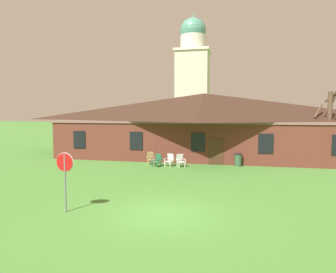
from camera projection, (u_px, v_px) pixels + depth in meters
name	position (u px, v px, depth m)	size (l,w,h in m)	color
ground_plane	(164.00, 214.00, 12.39)	(200.00, 200.00, 0.00)	#477F33
brick_building	(204.00, 124.00, 28.80)	(26.65, 10.40, 5.88)	brown
dome_tower	(193.00, 82.00, 46.36)	(5.18, 5.18, 19.12)	beige
stop_sign	(65.00, 170.00, 12.55)	(0.81, 0.09, 2.50)	slate
lawn_chair_by_porch	(151.00, 158.00, 24.13)	(0.78, 0.83, 0.96)	tan
lawn_chair_near_door	(157.00, 160.00, 23.06)	(0.78, 0.83, 0.96)	#28704C
lawn_chair_left_end	(170.00, 160.00, 23.18)	(0.74, 0.79, 0.96)	silver
lawn_chair_middle	(180.00, 160.00, 22.99)	(0.83, 0.86, 0.96)	white
bare_tree_beside_building	(329.00, 123.00, 23.90)	(1.98, 1.64, 5.98)	brown
trash_bin	(238.00, 160.00, 23.19)	(0.56, 0.56, 0.98)	#335638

